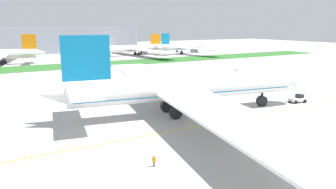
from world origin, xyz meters
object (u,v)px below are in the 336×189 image
(service_truck_catering_van, at_px, (241,71))
(parked_airliner_far_right, at_px, (133,48))
(airliner_foreground, at_px, (184,88))
(service_truck_baggage_loader, at_px, (214,79))
(parked_airliner_far_outer, at_px, (182,47))
(pushback_tug, at_px, (298,99))
(ground_crew_wingwalker_port, at_px, (154,160))

(service_truck_catering_van, bearing_deg, parked_airliner_far_right, 91.63)
(airliner_foreground, height_order, service_truck_baggage_loader, airliner_foreground)
(parked_airliner_far_outer, bearing_deg, airliner_foreground, -122.00)
(service_truck_catering_van, bearing_deg, pushback_tug, -114.29)
(airliner_foreground, distance_m, parked_airliner_far_right, 142.20)
(parked_airliner_far_right, xyz_separation_m, parked_airliner_far_outer, (33.65, -5.14, 0.23))
(ground_crew_wingwalker_port, height_order, parked_airliner_far_right, parked_airliner_far_right)
(parked_airliner_far_right, distance_m, parked_airliner_far_outer, 34.04)
(airliner_foreground, xyz_separation_m, ground_crew_wingwalker_port, (-18.20, -20.76, -4.92))
(airliner_foreground, relative_size, parked_airliner_far_outer, 1.39)
(service_truck_catering_van, bearing_deg, service_truck_baggage_loader, -153.90)
(service_truck_baggage_loader, xyz_separation_m, parked_airliner_far_outer, (52.34, 103.09, 3.11))
(service_truck_catering_van, relative_size, parked_airliner_far_outer, 0.08)
(pushback_tug, relative_size, parked_airliner_far_outer, 0.08)
(parked_airliner_far_outer, bearing_deg, ground_crew_wingwalker_port, -123.42)
(pushback_tug, distance_m, parked_airliner_far_right, 140.51)
(parked_airliner_far_right, bearing_deg, pushback_tug, -96.58)
(airliner_foreground, relative_size, parked_airliner_far_right, 1.18)
(service_truck_baggage_loader, relative_size, parked_airliner_far_outer, 0.08)
(service_truck_baggage_loader, bearing_deg, airliner_foreground, -137.47)
(parked_airliner_far_outer, bearing_deg, service_truck_baggage_loader, -116.92)
(ground_crew_wingwalker_port, xyz_separation_m, service_truck_catering_van, (67.99, 57.25, 0.45))
(service_truck_baggage_loader, bearing_deg, ground_crew_wingwalker_port, -134.87)
(pushback_tug, xyz_separation_m, service_truck_catering_van, (18.88, 41.83, 0.48))
(pushback_tug, height_order, parked_airliner_far_outer, parked_airliner_far_outer)
(pushback_tug, distance_m, parked_airliner_far_outer, 143.37)
(service_truck_baggage_loader, distance_m, parked_airliner_far_right, 109.86)
(ground_crew_wingwalker_port, distance_m, service_truck_catering_van, 88.89)
(service_truck_baggage_loader, bearing_deg, service_truck_catering_van, 26.10)
(service_truck_baggage_loader, height_order, parked_airliner_far_right, parked_airliner_far_right)
(pushback_tug, bearing_deg, ground_crew_wingwalker_port, -162.57)
(pushback_tug, bearing_deg, parked_airliner_far_right, 83.42)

